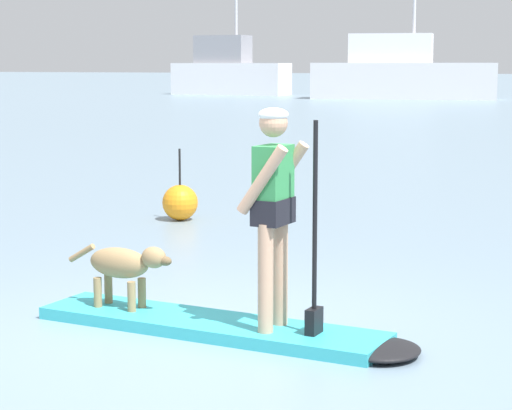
{
  "coord_description": "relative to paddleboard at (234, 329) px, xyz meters",
  "views": [
    {
      "loc": [
        3.23,
        -6.89,
        2.15
      ],
      "look_at": [
        0.0,
        1.0,
        0.9
      ],
      "focal_mm": 67.89,
      "sensor_mm": 36.0,
      "label": 1
    }
  ],
  "objects": [
    {
      "name": "person_paddler",
      "position": [
        0.36,
        -0.03,
        1.05
      ],
      "size": [
        0.62,
        0.5,
        1.72
      ],
      "color": "tan",
      "rests_on": "paddleboard"
    },
    {
      "name": "moored_boat_port",
      "position": [
        -24.29,
        54.99,
        1.53
      ],
      "size": [
        8.15,
        2.77,
        10.91
      ],
      "color": "white",
      "rests_on": "ground_plane"
    },
    {
      "name": "paddleboard",
      "position": [
        0.0,
        0.0,
        0.0
      ],
      "size": [
        3.28,
        0.9,
        0.1
      ],
      "color": "#33B2BF",
      "rests_on": "ground_plane"
    },
    {
      "name": "ground_plane",
      "position": [
        -0.22,
        0.02,
        -0.05
      ],
      "size": [
        400.0,
        400.0,
        0.0
      ],
      "primitive_type": "plane",
      "color": "gray"
    },
    {
      "name": "marker_buoy",
      "position": [
        -2.97,
        4.96,
        0.2
      ],
      "size": [
        0.49,
        0.49,
        0.99
      ],
      "color": "orange",
      "rests_on": "ground_plane"
    },
    {
      "name": "moored_boat_center",
      "position": [
        -11.27,
        51.42,
        1.49
      ],
      "size": [
        11.38,
        4.67,
        11.18
      ],
      "color": "silver",
      "rests_on": "ground_plane"
    },
    {
      "name": "dog",
      "position": [
        -1.04,
        0.09,
        0.42
      ],
      "size": [
        1.04,
        0.27,
        0.55
      ],
      "color": "#997A51",
      "rests_on": "paddleboard"
    }
  ]
}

